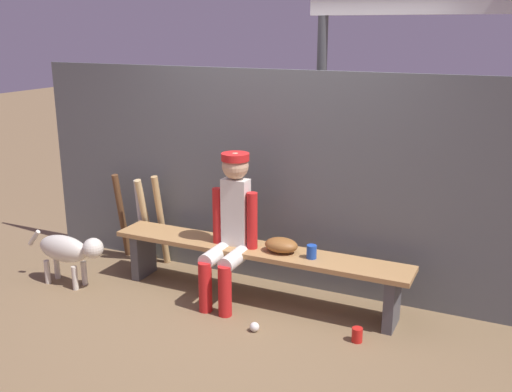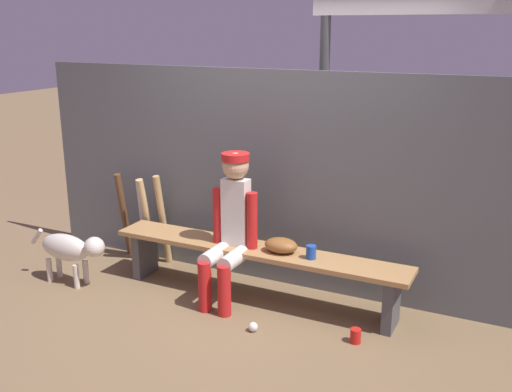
{
  "view_description": "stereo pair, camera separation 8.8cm",
  "coord_description": "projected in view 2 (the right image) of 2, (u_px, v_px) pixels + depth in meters",
  "views": [
    {
      "loc": [
        1.94,
        -4.13,
        2.24
      ],
      "look_at": [
        0.0,
        0.0,
        0.91
      ],
      "focal_mm": 40.98,
      "sensor_mm": 36.0,
      "label": 1
    },
    {
      "loc": [
        2.01,
        -4.1,
        2.24
      ],
      "look_at": [
        0.0,
        0.0,
        0.91
      ],
      "focal_mm": 40.98,
      "sensor_mm": 36.0,
      "label": 2
    }
  ],
  "objects": [
    {
      "name": "cup_on_bench",
      "position": [
        311.0,
        252.0,
        4.63
      ],
      "size": [
        0.08,
        0.08,
        0.11
      ],
      "primitive_type": "cylinder",
      "color": "#1E47AD",
      "rests_on": "dugout_bench"
    },
    {
      "name": "cup_on_ground",
      "position": [
        356.0,
        336.0,
        4.29
      ],
      "size": [
        0.08,
        0.08,
        0.11
      ],
      "primitive_type": "cylinder",
      "color": "red",
      "rests_on": "ground_plane"
    },
    {
      "name": "player_seated",
      "position": [
        230.0,
        224.0,
        4.8
      ],
      "size": [
        0.41,
        0.55,
        1.26
      ],
      "color": "silver",
      "rests_on": "ground_plane"
    },
    {
      "name": "dugout_bench",
      "position": [
        256.0,
        259.0,
        4.9
      ],
      "size": [
        2.61,
        0.36,
        0.46
      ],
      "color": "#AD7F4C",
      "rests_on": "ground_plane"
    },
    {
      "name": "ground_plane",
      "position": [
        256.0,
        298.0,
        5.01
      ],
      "size": [
        30.0,
        30.0,
        0.0
      ],
      "primitive_type": "plane",
      "color": "brown"
    },
    {
      "name": "bat_wood_tan",
      "position": [
        163.0,
        220.0,
        5.61
      ],
      "size": [
        0.08,
        0.21,
        0.91
      ],
      "primitive_type": "cylinder",
      "rotation": [
        0.15,
        0.0,
        -0.07
      ],
      "color": "tan",
      "rests_on": "ground_plane"
    },
    {
      "name": "scoreboard",
      "position": [
        429.0,
        14.0,
        5.15
      ],
      "size": [
        2.29,
        0.27,
        3.34
      ],
      "color": "#3F3F42",
      "rests_on": "ground_plane"
    },
    {
      "name": "bat_aluminum_silver",
      "position": [
        144.0,
        221.0,
        5.69
      ],
      "size": [
        0.07,
        0.15,
        0.85
      ],
      "primitive_type": "cylinder",
      "rotation": [
        0.1,
        0.0,
        0.02
      ],
      "color": "#B7B7BC",
      "rests_on": "ground_plane"
    },
    {
      "name": "baseball",
      "position": [
        253.0,
        327.0,
        4.45
      ],
      "size": [
        0.07,
        0.07,
        0.07
      ],
      "primitive_type": "sphere",
      "color": "white",
      "rests_on": "ground_plane"
    },
    {
      "name": "bat_wood_dark",
      "position": [
        124.0,
        215.0,
        5.82
      ],
      "size": [
        0.08,
        0.19,
        0.87
      ],
      "primitive_type": "cylinder",
      "rotation": [
        0.14,
        0.0,
        -0.07
      ],
      "color": "brown",
      "rests_on": "ground_plane"
    },
    {
      "name": "bat_wood_natural",
      "position": [
        148.0,
        220.0,
        5.65
      ],
      "size": [
        0.08,
        0.27,
        0.88
      ],
      "primitive_type": "cylinder",
      "rotation": [
        0.24,
        0.0,
        0.05
      ],
      "color": "tan",
      "rests_on": "ground_plane"
    },
    {
      "name": "dog",
      "position": [
        70.0,
        249.0,
        5.21
      ],
      "size": [
        0.84,
        0.2,
        0.49
      ],
      "color": "beige",
      "rests_on": "ground_plane"
    },
    {
      "name": "chainlink_fence",
      "position": [
        277.0,
        180.0,
        5.1
      ],
      "size": [
        4.9,
        0.03,
        1.9
      ],
      "primitive_type": "cube",
      "color": "#595E63",
      "rests_on": "ground_plane"
    },
    {
      "name": "baseball_glove",
      "position": [
        281.0,
        245.0,
        4.76
      ],
      "size": [
        0.28,
        0.2,
        0.12
      ],
      "primitive_type": "ellipsoid",
      "color": "brown",
      "rests_on": "dugout_bench"
    }
  ]
}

